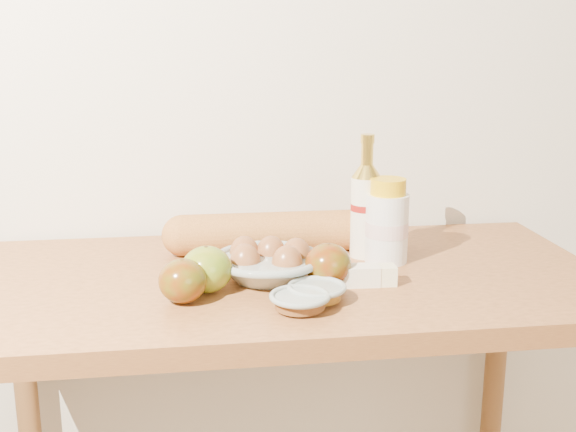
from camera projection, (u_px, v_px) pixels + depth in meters
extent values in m
cube|color=beige|center=(265.00, 51.00, 1.57)|extent=(3.50, 0.02, 2.60)
cube|color=#AA6A37|center=(286.00, 284.00, 1.36)|extent=(1.20, 0.60, 0.04)
cylinder|color=brown|center=(492.00, 411.00, 1.79)|extent=(0.05, 0.05, 0.86)
cylinder|color=silver|center=(365.00, 217.00, 1.44)|extent=(0.07, 0.07, 0.16)
cylinder|color=maroon|center=(366.00, 207.00, 1.44)|extent=(0.07, 0.07, 0.01)
cone|color=gold|center=(367.00, 171.00, 1.42)|extent=(0.07, 0.07, 0.03)
cylinder|color=gold|center=(367.00, 154.00, 1.41)|extent=(0.03, 0.03, 0.04)
cylinder|color=gold|center=(368.00, 139.00, 1.41)|extent=(0.03, 0.03, 0.02)
cylinder|color=white|center=(387.00, 228.00, 1.41)|extent=(0.09, 0.09, 0.14)
cylinder|color=beige|center=(387.00, 228.00, 1.41)|extent=(0.09, 0.09, 0.03)
cylinder|color=#E4AE0C|center=(388.00, 187.00, 1.39)|extent=(0.07, 0.07, 0.03)
torus|color=gray|center=(268.00, 259.00, 1.32)|extent=(0.25, 0.25, 0.02)
ellipsoid|color=brown|center=(245.00, 263.00, 1.30)|extent=(0.07, 0.07, 0.07)
ellipsoid|color=brown|center=(287.00, 265.00, 1.29)|extent=(0.07, 0.07, 0.07)
ellipsoid|color=brown|center=(271.00, 254.00, 1.36)|extent=(0.07, 0.07, 0.07)
ellipsoid|color=brown|center=(244.00, 254.00, 1.35)|extent=(0.07, 0.07, 0.07)
ellipsoid|color=brown|center=(296.00, 256.00, 1.34)|extent=(0.07, 0.07, 0.07)
cylinder|color=#C6803C|center=(285.00, 232.00, 1.48)|extent=(0.42, 0.09, 0.08)
sphere|color=#C6803C|center=(182.00, 235.00, 1.46)|extent=(0.08, 0.08, 0.08)
sphere|color=#C6803C|center=(384.00, 228.00, 1.51)|extent=(0.08, 0.08, 0.08)
ellipsoid|color=olive|center=(207.00, 269.00, 1.25)|extent=(0.11, 0.11, 0.08)
cylinder|color=#452E17|center=(206.00, 250.00, 1.24)|extent=(0.01, 0.01, 0.01)
ellipsoid|color=maroon|center=(183.00, 281.00, 1.21)|extent=(0.08, 0.08, 0.08)
cylinder|color=#463217|center=(182.00, 263.00, 1.20)|extent=(0.01, 0.01, 0.01)
ellipsoid|color=maroon|center=(328.00, 264.00, 1.29)|extent=(0.09, 0.09, 0.08)
cylinder|color=#493018|center=(328.00, 247.00, 1.28)|extent=(0.01, 0.01, 0.01)
torus|color=gray|center=(300.00, 296.00, 1.17)|extent=(0.13, 0.13, 0.01)
cylinder|color=brown|center=(300.00, 302.00, 1.18)|extent=(0.11, 0.11, 0.02)
torus|color=#8E9B97|center=(317.00, 287.00, 1.21)|extent=(0.12, 0.12, 0.01)
cylinder|color=brown|center=(317.00, 293.00, 1.22)|extent=(0.10, 0.10, 0.02)
cube|color=beige|center=(361.00, 276.00, 1.29)|extent=(0.13, 0.04, 0.04)
cube|color=beige|center=(361.00, 276.00, 1.29)|extent=(0.07, 0.04, 0.04)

